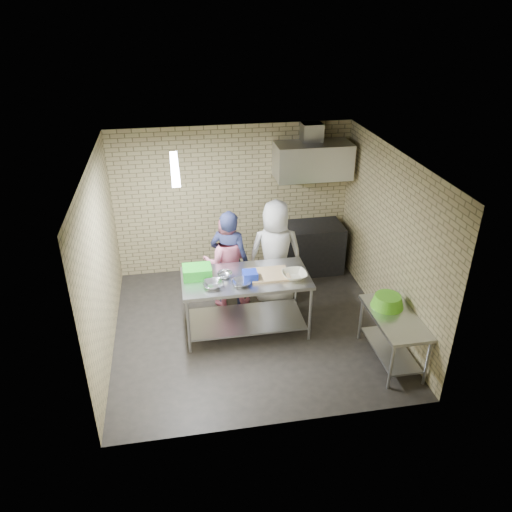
{
  "coord_description": "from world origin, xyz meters",
  "views": [
    {
      "loc": [
        -1.04,
        -6.26,
        4.63
      ],
      "look_at": [
        0.1,
        0.2,
        1.15
      ],
      "focal_mm": 34.84,
      "sensor_mm": 36.0,
      "label": 1
    }
  ],
  "objects_px": {
    "side_counter": "(392,338)",
    "woman_white": "(275,253)",
    "blue_tub": "(250,276)",
    "green_basin": "(388,301)",
    "green_crate": "(197,272)",
    "man_navy": "(230,260)",
    "stove": "(309,248)",
    "bottle_red": "(312,161)",
    "woman_pink": "(227,262)",
    "prep_table": "(246,303)"
  },
  "relations": [
    {
      "from": "side_counter",
      "to": "blue_tub",
      "type": "relative_size",
      "value": 5.75
    },
    {
      "from": "blue_tub",
      "to": "man_navy",
      "type": "xyz_separation_m",
      "value": [
        -0.2,
        0.81,
        -0.16
      ]
    },
    {
      "from": "side_counter",
      "to": "woman_pink",
      "type": "distance_m",
      "value": 2.82
    },
    {
      "from": "stove",
      "to": "man_navy",
      "type": "distance_m",
      "value": 1.91
    },
    {
      "from": "blue_tub",
      "to": "woman_white",
      "type": "height_order",
      "value": "woman_white"
    },
    {
      "from": "woman_white",
      "to": "stove",
      "type": "bearing_deg",
      "value": -124.87
    },
    {
      "from": "prep_table",
      "to": "woman_pink",
      "type": "height_order",
      "value": "woman_pink"
    },
    {
      "from": "side_counter",
      "to": "blue_tub",
      "type": "distance_m",
      "value": 2.18
    },
    {
      "from": "prep_table",
      "to": "side_counter",
      "type": "distance_m",
      "value": 2.18
    },
    {
      "from": "prep_table",
      "to": "blue_tub",
      "type": "relative_size",
      "value": 9.0
    },
    {
      "from": "woman_pink",
      "to": "side_counter",
      "type": "bearing_deg",
      "value": 146.02
    },
    {
      "from": "green_crate",
      "to": "side_counter",
      "type": "bearing_deg",
      "value": -24.73
    },
    {
      "from": "stove",
      "to": "green_crate",
      "type": "bearing_deg",
      "value": -144.04
    },
    {
      "from": "green_crate",
      "to": "woman_pink",
      "type": "distance_m",
      "value": 0.86
    },
    {
      "from": "blue_tub",
      "to": "bottle_red",
      "type": "xyz_separation_m",
      "value": [
        1.44,
        2.02,
        1.02
      ]
    },
    {
      "from": "green_crate",
      "to": "man_navy",
      "type": "relative_size",
      "value": 0.25
    },
    {
      "from": "prep_table",
      "to": "woman_pink",
      "type": "bearing_deg",
      "value": 104.18
    },
    {
      "from": "bottle_red",
      "to": "stove",
      "type": "bearing_deg",
      "value": -101.77
    },
    {
      "from": "green_basin",
      "to": "bottle_red",
      "type": "distance_m",
      "value": 3.01
    },
    {
      "from": "man_navy",
      "to": "woman_pink",
      "type": "xyz_separation_m",
      "value": [
        -0.04,
        0.06,
        -0.06
      ]
    },
    {
      "from": "side_counter",
      "to": "woman_white",
      "type": "bearing_deg",
      "value": 125.11
    },
    {
      "from": "bottle_red",
      "to": "woman_white",
      "type": "bearing_deg",
      "value": -127.33
    },
    {
      "from": "blue_tub",
      "to": "woman_pink",
      "type": "distance_m",
      "value": 0.93
    },
    {
      "from": "prep_table",
      "to": "woman_white",
      "type": "distance_m",
      "value": 1.06
    },
    {
      "from": "stove",
      "to": "green_basin",
      "type": "relative_size",
      "value": 2.61
    },
    {
      "from": "green_crate",
      "to": "man_navy",
      "type": "xyz_separation_m",
      "value": [
        0.55,
        0.59,
        -0.17
      ]
    },
    {
      "from": "green_basin",
      "to": "man_navy",
      "type": "bearing_deg",
      "value": 142.86
    },
    {
      "from": "blue_tub",
      "to": "green_basin",
      "type": "xyz_separation_m",
      "value": [
        1.82,
        -0.72,
        -0.17
      ]
    },
    {
      "from": "green_crate",
      "to": "blue_tub",
      "type": "height_order",
      "value": "green_crate"
    },
    {
      "from": "prep_table",
      "to": "man_navy",
      "type": "height_order",
      "value": "man_navy"
    },
    {
      "from": "woman_white",
      "to": "side_counter",
      "type": "bearing_deg",
      "value": 132.44
    },
    {
      "from": "prep_table",
      "to": "woman_white",
      "type": "xyz_separation_m",
      "value": [
        0.61,
        0.75,
        0.42
      ]
    },
    {
      "from": "stove",
      "to": "bottle_red",
      "type": "distance_m",
      "value": 1.6
    },
    {
      "from": "bottle_red",
      "to": "woman_pink",
      "type": "relative_size",
      "value": 0.11
    },
    {
      "from": "stove",
      "to": "man_navy",
      "type": "height_order",
      "value": "man_navy"
    },
    {
      "from": "woman_white",
      "to": "bottle_red",
      "type": "bearing_deg",
      "value": -119.99
    },
    {
      "from": "side_counter",
      "to": "woman_white",
      "type": "distance_m",
      "value": 2.29
    },
    {
      "from": "blue_tub",
      "to": "green_basin",
      "type": "distance_m",
      "value": 1.97
    },
    {
      "from": "blue_tub",
      "to": "woman_white",
      "type": "xyz_separation_m",
      "value": [
        0.56,
        0.85,
        -0.11
      ]
    },
    {
      "from": "bottle_red",
      "to": "woman_pink",
      "type": "bearing_deg",
      "value": -145.81
    },
    {
      "from": "bottle_red",
      "to": "woman_pink",
      "type": "distance_m",
      "value": 2.39
    },
    {
      "from": "side_counter",
      "to": "man_navy",
      "type": "distance_m",
      "value": 2.76
    },
    {
      "from": "blue_tub",
      "to": "bottle_red",
      "type": "distance_m",
      "value": 2.68
    },
    {
      "from": "woman_white",
      "to": "green_basin",
      "type": "bearing_deg",
      "value": 136.06
    },
    {
      "from": "stove",
      "to": "green_crate",
      "type": "relative_size",
      "value": 2.87
    },
    {
      "from": "blue_tub",
      "to": "woman_white",
      "type": "bearing_deg",
      "value": 56.82
    },
    {
      "from": "stove",
      "to": "blue_tub",
      "type": "height_order",
      "value": "blue_tub"
    },
    {
      "from": "stove",
      "to": "bottle_red",
      "type": "height_order",
      "value": "bottle_red"
    },
    {
      "from": "green_basin",
      "to": "woman_white",
      "type": "relative_size",
      "value": 0.26
    },
    {
      "from": "green_basin",
      "to": "side_counter",
      "type": "bearing_deg",
      "value": -85.43
    }
  ]
}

